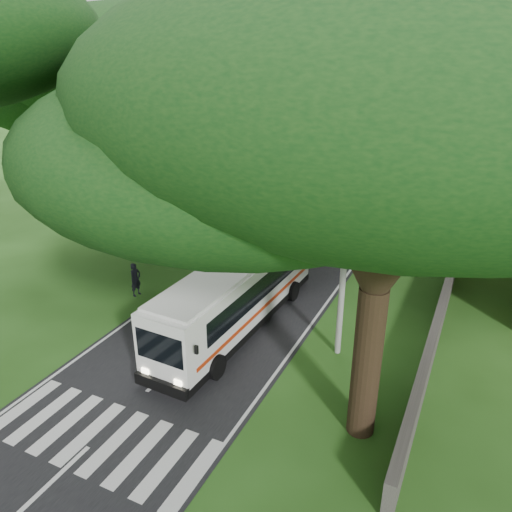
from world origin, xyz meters
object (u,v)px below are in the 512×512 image
(coach_bus, at_px, (238,292))
(distant_car_a, at_px, (372,164))
(distant_car_c, at_px, (435,139))
(distant_car_b, at_px, (405,136))
(pole_near, at_px, (344,259))
(pole_mid, at_px, (424,158))
(pole_far, at_px, (453,121))
(pedestrian, at_px, (136,279))

(coach_bus, bearing_deg, distant_car_a, 95.35)
(distant_car_c, bearing_deg, distant_car_b, -27.13)
(pole_near, distance_m, coach_bus, 5.23)
(pole_mid, bearing_deg, pole_far, 90.00)
(distant_car_a, bearing_deg, pole_mid, 136.34)
(coach_bus, relative_size, distant_car_a, 2.56)
(coach_bus, bearing_deg, distant_car_c, 89.83)
(pole_near, distance_m, pole_far, 40.00)
(distant_car_a, bearing_deg, distant_car_c, -84.27)
(pedestrian, bearing_deg, pole_far, -7.33)
(distant_car_b, distance_m, pedestrian, 49.21)
(distant_car_c, distance_m, pedestrian, 49.15)
(pole_near, xyz_separation_m, pole_mid, (0.00, 20.00, 0.00))
(pole_mid, bearing_deg, distant_car_c, 94.93)
(pole_mid, bearing_deg, coach_bus, -103.04)
(distant_car_b, height_order, distant_car_c, distant_car_b)
(pole_mid, bearing_deg, distant_car_b, 102.04)
(coach_bus, bearing_deg, pole_far, 85.72)
(pole_near, xyz_separation_m, pedestrian, (-10.63, 0.52, -3.32))
(pole_near, relative_size, distant_car_b, 1.86)
(pole_mid, xyz_separation_m, distant_car_a, (-6.30, 11.76, -3.42))
(distant_car_b, bearing_deg, pole_far, -56.20)
(distant_car_c, bearing_deg, pedestrian, 61.52)
(coach_bus, relative_size, distant_car_c, 2.29)
(pole_far, bearing_deg, distant_car_c, 105.54)
(pole_far, relative_size, pedestrian, 4.62)
(distant_car_a, relative_size, pedestrian, 2.48)
(pole_near, distance_m, distant_car_b, 50.05)
(coach_bus, relative_size, distant_car_b, 2.54)
(pole_far, distance_m, coach_bus, 40.27)
(distant_car_a, distance_m, pedestrian, 31.55)
(pedestrian, bearing_deg, pole_near, -85.04)
(pole_near, bearing_deg, coach_bus, 179.14)
(distant_car_c, bearing_deg, distant_car_a, 58.60)
(pole_near, height_order, distant_car_c, pole_near)
(pole_far, distance_m, distant_car_a, 10.92)
(pole_far, xyz_separation_m, distant_car_b, (-6.30, 9.54, -3.44))
(pole_mid, distance_m, pole_far, 20.00)
(pole_near, relative_size, coach_bus, 0.73)
(distant_car_a, bearing_deg, pedestrian, 100.28)
(coach_bus, xyz_separation_m, distant_car_c, (2.11, 48.92, -1.00))
(pole_far, height_order, coach_bus, pole_far)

